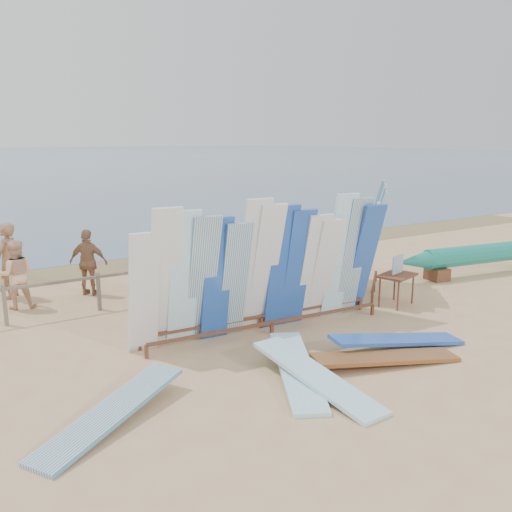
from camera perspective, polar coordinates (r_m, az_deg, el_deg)
ground at (r=11.30m, az=-1.83°, el=-8.01°), size 160.00×160.00×0.00m
wet_sand_strip at (r=17.65m, az=-13.73°, el=-0.89°), size 40.00×2.60×0.01m
fence at (r=13.68m, az=-8.21°, el=-1.75°), size 12.08×0.08×0.90m
main_surfboard_rack at (r=10.99m, az=1.15°, el=-1.68°), size 5.64×1.17×2.82m
side_surfboard_rack at (r=14.20m, az=11.58°, el=1.49°), size 2.31×2.23×2.95m
outrigger_canoe at (r=17.20m, az=22.97°, el=0.12°), size 6.42×1.53×0.91m
vendor_table at (r=13.35m, az=14.56°, el=-3.36°), size 1.07×0.89×1.22m
flat_board_c at (r=10.07m, az=13.48°, el=-10.98°), size 2.74×1.33×0.25m
flat_board_e at (r=8.23m, az=-14.89°, el=-16.59°), size 2.60×1.87×0.34m
flat_board_a at (r=9.01m, az=6.25°, el=-13.57°), size 0.71×2.72×0.40m
flat_board_d at (r=10.81m, az=14.62°, el=-9.40°), size 2.75×1.15×0.36m
flat_board_b at (r=9.31m, az=4.28°, el=-12.65°), size 1.70×2.66×0.30m
beach_chair_left at (r=14.01m, az=-11.44°, el=-3.04°), size 0.60×0.63×0.93m
beach_chair_right at (r=15.00m, az=-4.50°, el=-1.81°), size 0.80×0.81×0.94m
stroller at (r=14.81m, az=-5.68°, el=-1.49°), size 0.54×0.76×1.01m
beachgoer_1 at (r=14.75m, az=-24.67°, el=-0.48°), size 0.70×0.78×1.89m
beachgoer_5 at (r=17.85m, az=-6.84°, el=2.20°), size 1.53×0.53×1.64m
beachgoer_8 at (r=16.48m, az=5.71°, el=1.37°), size 0.51×0.84×1.63m
beachgoer_7 at (r=16.78m, az=-6.02°, el=1.45°), size 0.65×0.52×1.57m
beachgoer_9 at (r=17.64m, az=2.72°, el=2.27°), size 0.70×1.18×1.70m
beachgoer_6 at (r=15.15m, az=-6.12°, el=0.29°), size 0.55×0.84×1.57m
beachgoer_4 at (r=14.32m, az=-17.22°, el=-0.65°), size 1.04×0.96×1.69m
beachgoer_2 at (r=13.79m, az=-23.94°, el=-1.80°), size 0.85×0.54×1.63m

